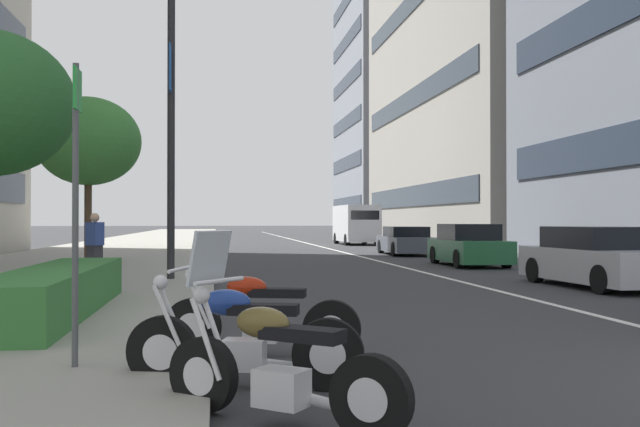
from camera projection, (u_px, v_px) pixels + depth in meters
sidewalk_right_plaza at (124, 251)px, 33.81m from camera, size 160.00×8.70×0.15m
lane_centre_stripe at (324, 247)px, 40.29m from camera, size 110.00×0.16×0.01m
motorcycle_far_end_row at (277, 368)px, 5.29m from camera, size 1.38×1.72×1.46m
motorcycle_nearest_camera at (242, 342)px, 6.46m from camera, size 0.78×2.17×1.11m
motorcycle_under_tarp at (259, 320)px, 7.94m from camera, size 0.82×2.20×1.11m
car_following_behind at (598, 259)px, 16.25m from camera, size 4.40×1.99×1.40m
car_mid_block_traffic at (469, 246)px, 24.01m from camera, size 4.15×1.89×1.42m
car_approaching_light at (405, 241)px, 31.66m from camera, size 4.71×1.98×1.27m
delivery_van_ahead at (356, 224)px, 45.07m from camera, size 5.17×2.24×2.50m
parking_sign_by_curb at (76, 186)px, 6.70m from camera, size 0.32×0.06×2.89m
street_lamp_with_banners at (184, 84)px, 16.92m from camera, size 1.26×2.14×7.66m
clipped_hedge_bed at (57, 291)px, 10.52m from camera, size 6.11×1.10×0.68m
street_tree_mid_sidewalk at (88, 142)px, 21.24m from camera, size 3.14×3.14×5.12m
pedestrian_on_plaza at (95, 246)px, 16.74m from camera, size 0.47×0.47×1.57m
office_tower_near_left at (435, 49)px, 79.33m from camera, size 18.12×20.52×41.87m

